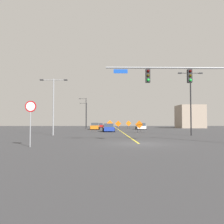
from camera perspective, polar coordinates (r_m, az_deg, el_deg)
name	(u,v)px	position (r m, az deg, el deg)	size (l,w,h in m)	color
ground	(139,144)	(18.17, 6.64, -7.73)	(158.28, 158.28, 0.00)	#38383A
road_centre_stripe	(117,128)	(61.96, 1.12, -4.00)	(0.16, 87.93, 0.01)	yellow
traffic_signal_assembly	(190,83)	(19.28, 18.50, 6.81)	(9.97, 0.44, 6.41)	gray
stop_sign	(30,115)	(16.54, -19.38, -0.59)	(0.76, 0.07, 3.10)	gray
street_lamp_near_left	(53,101)	(30.12, -14.18, 2.59)	(3.45, 0.24, 7.13)	gray
street_lamp_far_left	(85,112)	(57.20, -6.54, 0.07)	(1.82, 0.24, 7.53)	black
street_lamp_near_right	(191,98)	(30.43, 18.75, 3.30)	(3.05, 0.24, 7.91)	black
street_lamp_mid_left	(86,114)	(69.30, -6.43, -0.42)	(2.10, 0.24, 7.36)	black
construction_sign_right_shoulder	(129,124)	(54.80, 4.10, -2.89)	(1.31, 0.28, 2.00)	orange
construction_sign_median_near	(139,125)	(36.26, 6.71, -3.20)	(1.24, 0.30, 1.91)	orange
construction_sign_median_far	(110,124)	(46.35, -0.54, -2.96)	(1.35, 0.32, 2.04)	orange
construction_sign_left_shoulder	(118,124)	(51.12, 1.54, -2.96)	(1.35, 0.18, 1.97)	orange
car_blue_near	(108,128)	(40.24, -0.87, -3.89)	(2.16, 4.61, 1.41)	#1E389E
car_white_distant	(141,126)	(52.47, 7.08, -3.53)	(2.22, 4.07, 1.42)	white
car_orange_approaching	(95,126)	(50.87, -4.17, -3.55)	(2.03, 4.14, 1.49)	orange
car_red_far	(100,125)	(70.13, -2.97, -3.31)	(2.23, 4.08, 1.35)	red
roadside_building_east	(190,117)	(67.49, 18.57, -1.08)	(6.57, 6.88, 6.27)	gray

